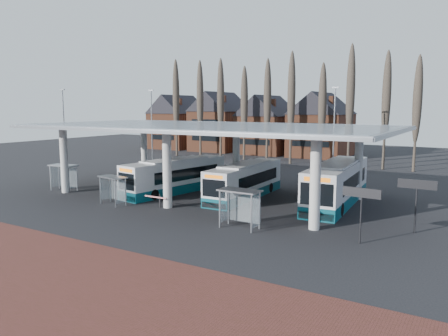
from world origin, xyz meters
The scene contains 16 objects.
ground centered at (0.00, 0.00, 0.00)m, with size 140.00×140.00×0.00m, color black.
station_canopy centered at (0.00, 8.00, 5.68)m, with size 32.00×16.00×6.34m.
poplar_row centered at (0.00, 33.00, 8.78)m, with size 45.10×1.10×14.50m.
townhouse_row centered at (-15.75, 44.00, 5.94)m, with size 36.80×10.30×12.25m.
lamp_post_a centered at (-18.00, 22.00, 5.34)m, with size 0.80×0.16×10.17m.
lamp_post_b centered at (6.00, 26.00, 5.34)m, with size 0.80×0.16×10.17m.
lamp_post_d centered at (-26.00, 14.00, 5.34)m, with size 0.80×0.16×10.17m.
bus_1 centered at (-3.30, 7.96, 1.48)m, with size 4.17×11.52×3.13m.
bus_2 centered at (3.32, 9.24, 1.42)m, with size 2.68×10.94×3.02m.
bus_3 centered at (11.04, 10.70, 1.63)m, with size 3.48×12.60×3.46m.
shelter_0 centered at (-12.91, 3.20, 1.79)m, with size 2.78×1.60×2.46m.
shelter_1 centered at (-4.52, 1.25, 1.67)m, with size 2.67×1.68×2.30m.
shelter_2 centered at (7.73, 0.36, 1.87)m, with size 2.80×1.46×2.57m.
info_sign_0 centered at (15.30, 0.99, 2.77)m, with size 2.22×0.31×3.30m.
info_sign_1 centered at (17.72, 4.97, 2.86)m, with size 2.29×0.14×3.41m.
barrier centered at (-0.58, 1.85, 0.83)m, with size 2.13×0.59×1.07m.
Camera 1 is at (21.13, -24.12, 7.89)m, focal length 35.00 mm.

